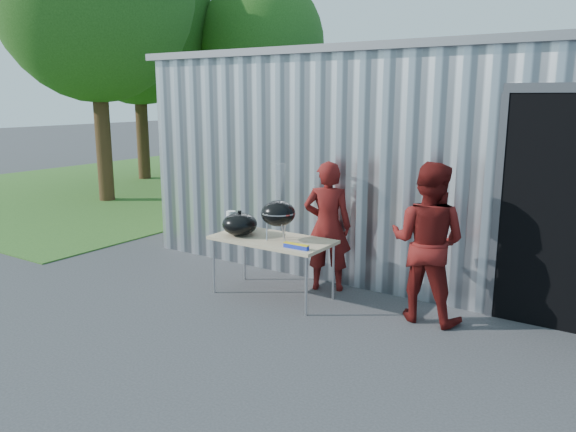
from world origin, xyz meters
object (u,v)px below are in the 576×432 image
Objects in this scene: kettle_grill at (278,206)px; person_bystander at (428,242)px; folding_table at (272,241)px; person_cook at (327,226)px.

person_bystander reaches higher than kettle_grill.
person_cook is (0.43, 0.61, 0.13)m from folding_table.
folding_table is 0.90× the size of person_cook.
kettle_grill is at bearing 39.63° from person_cook.
kettle_grill is (0.12, -0.04, 0.46)m from folding_table.
folding_table is 0.48m from kettle_grill.
kettle_grill is 0.56× the size of person_cook.
folding_table is 1.89m from person_bystander.
person_cook is at bearing 54.97° from folding_table.
person_bystander is (1.73, 0.39, -0.28)m from kettle_grill.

